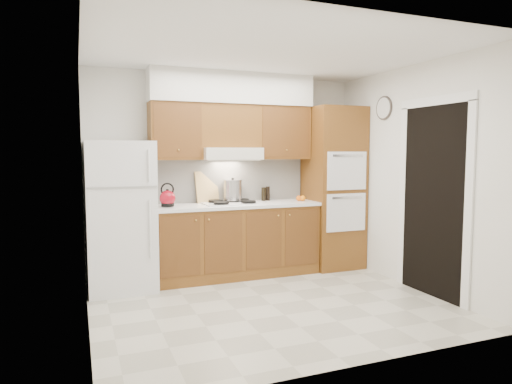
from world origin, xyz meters
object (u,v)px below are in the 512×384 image
fridge (120,216)px  oven_cabinet (333,188)px  kettle (168,198)px  stock_pot (233,190)px

fridge → oven_cabinet: size_ratio=0.78×
fridge → kettle: bearing=0.7°
kettle → oven_cabinet: bearing=-15.8°
fridge → stock_pot: bearing=8.0°
stock_pot → fridge: bearing=-172.0°
kettle → stock_pot: bearing=-4.1°
fridge → kettle: (0.55, 0.01, 0.18)m
fridge → oven_cabinet: oven_cabinet is taller
kettle → stock_pot: stock_pot is taller
kettle → stock_pot: (0.89, 0.20, 0.05)m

